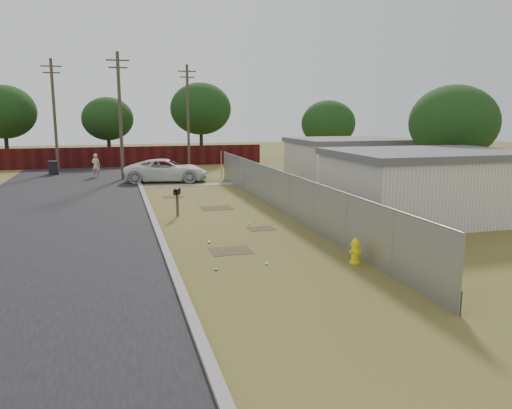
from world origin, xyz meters
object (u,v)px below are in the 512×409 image
object	(u,v)px
pickup_truck	(167,170)
pedestrian	(96,165)
mailbox	(177,194)
trash_bin	(53,168)
fire_hydrant	(355,251)

from	to	relation	value
pickup_truck	pedestrian	world-z (taller)	pedestrian
mailbox	pedestrian	distance (m)	16.79
trash_bin	fire_hydrant	bearing A→B (deg)	-66.82
trash_bin	pedestrian	bearing A→B (deg)	-37.47
pedestrian	mailbox	bearing A→B (deg)	126.19
pickup_truck	trash_bin	distance (m)	10.43
pickup_truck	pedestrian	distance (m)	6.27
pickup_truck	mailbox	bearing A→B (deg)	-173.48
mailbox	pickup_truck	size ratio (longest dim) A/B	0.23
fire_hydrant	mailbox	bearing A→B (deg)	116.75
fire_hydrant	pedestrian	xyz separation A→B (m)	(-8.61, 25.29, 0.49)
mailbox	pedestrian	size ratio (longest dim) A/B	0.75
mailbox	trash_bin	size ratio (longest dim) A/B	1.23
mailbox	trash_bin	bearing A→B (deg)	111.40
pedestrian	trash_bin	xyz separation A→B (m)	(-3.30, 2.53, -0.33)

